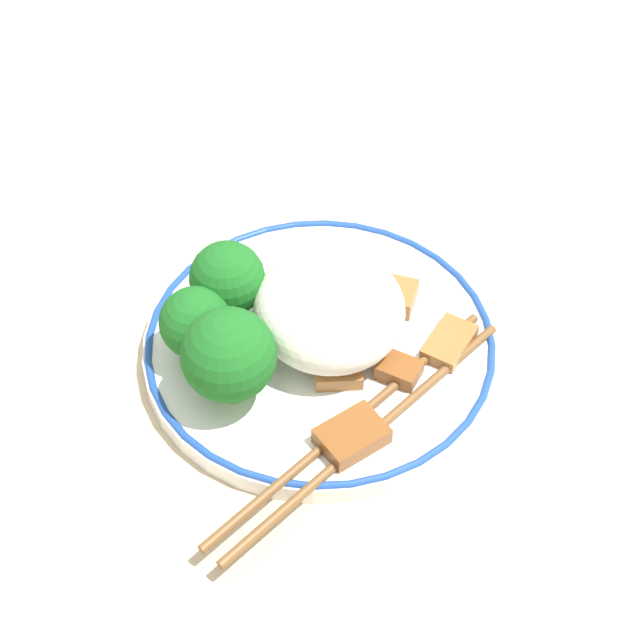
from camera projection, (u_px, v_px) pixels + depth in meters
name	position (u px, v px, depth m)	size (l,w,h in m)	color
ground_plane	(320.00, 354.00, 0.69)	(3.00, 3.00, 0.00)	#C6B28E
plate	(320.00, 346.00, 0.68)	(0.23, 0.23, 0.02)	white
rice_mound	(329.00, 309.00, 0.66)	(0.10, 0.09, 0.06)	white
broccoli_back_left	(227.00, 280.00, 0.67)	(0.05, 0.05, 0.06)	#7FB756
broccoli_back_center	(196.00, 323.00, 0.65)	(0.04, 0.04, 0.05)	#7FB756
broccoli_back_right	(229.00, 355.00, 0.62)	(0.06, 0.06, 0.07)	#7FB756
meat_near_front	(388.00, 295.00, 0.70)	(0.04, 0.04, 0.01)	#9E6633
meat_near_left	(399.00, 370.00, 0.66)	(0.03, 0.03, 0.01)	brown
meat_near_right	(333.00, 376.00, 0.65)	(0.03, 0.03, 0.01)	#9E6633
meat_near_back	(449.00, 343.00, 0.67)	(0.04, 0.04, 0.01)	#9E6633
meat_on_rice_edge	(352.00, 436.00, 0.62)	(0.04, 0.04, 0.01)	brown
meat_mid_left	(331.00, 300.00, 0.70)	(0.04, 0.03, 0.01)	#995B28
chopsticks	(358.00, 430.00, 0.63)	(0.12, 0.22, 0.01)	brown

